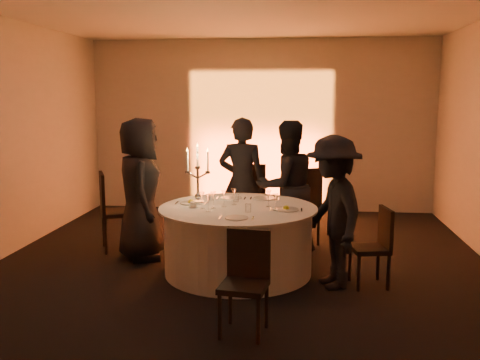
# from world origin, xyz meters

# --- Properties ---
(floor) EXTENTS (7.00, 7.00, 0.00)m
(floor) POSITION_xyz_m (0.00, 0.00, 0.00)
(floor) COLOR black
(floor) RESTS_ON ground
(ceiling) EXTENTS (7.00, 7.00, 0.00)m
(ceiling) POSITION_xyz_m (0.00, 0.00, 3.00)
(ceiling) COLOR silver
(ceiling) RESTS_ON wall_back
(wall_back) EXTENTS (7.00, 0.00, 7.00)m
(wall_back) POSITION_xyz_m (0.00, 3.50, 1.50)
(wall_back) COLOR beige
(wall_back) RESTS_ON floor
(wall_front) EXTENTS (7.00, 0.00, 7.00)m
(wall_front) POSITION_xyz_m (0.00, -3.50, 1.50)
(wall_front) COLOR beige
(wall_front) RESTS_ON floor
(uplighter_fixture) EXTENTS (0.25, 0.12, 0.10)m
(uplighter_fixture) POSITION_xyz_m (0.00, 3.20, 0.05)
(uplighter_fixture) COLOR black
(uplighter_fixture) RESTS_ON floor
(banquet_table) EXTENTS (1.80, 1.80, 0.77)m
(banquet_table) POSITION_xyz_m (0.00, 0.00, 0.38)
(banquet_table) COLOR black
(banquet_table) RESTS_ON floor
(chair_left) EXTENTS (0.60, 0.60, 1.04)m
(chair_left) POSITION_xyz_m (-1.75, 0.73, 0.59)
(chair_left) COLOR black
(chair_left) RESTS_ON floor
(chair_back_left) EXTENTS (0.47, 0.47, 1.07)m
(chair_back_left) POSITION_xyz_m (-0.02, 1.68, 0.60)
(chair_back_left) COLOR black
(chair_back_left) RESTS_ON floor
(chair_back_right) EXTENTS (0.63, 0.63, 1.07)m
(chair_back_right) POSITION_xyz_m (0.73, 1.25, 0.61)
(chair_back_right) COLOR black
(chair_back_right) RESTS_ON floor
(chair_right) EXTENTS (0.44, 0.44, 0.85)m
(chair_right) POSITION_xyz_m (1.51, -0.27, 0.47)
(chair_right) COLOR black
(chair_right) RESTS_ON floor
(chair_front) EXTENTS (0.44, 0.44, 0.88)m
(chair_front) POSITION_xyz_m (0.24, -1.53, 0.49)
(chair_front) COLOR black
(chair_front) RESTS_ON floor
(guest_left) EXTENTS (0.79, 0.99, 1.76)m
(guest_left) POSITION_xyz_m (-1.27, 0.40, 0.88)
(guest_left) COLOR black
(guest_left) RESTS_ON floor
(guest_back_left) EXTENTS (0.66, 0.46, 1.74)m
(guest_back_left) POSITION_xyz_m (-0.08, 1.12, 0.87)
(guest_back_left) COLOR black
(guest_back_left) RESTS_ON floor
(guest_back_right) EXTENTS (1.04, 0.97, 1.71)m
(guest_back_right) POSITION_xyz_m (0.53, 0.96, 0.86)
(guest_back_right) COLOR black
(guest_back_right) RESTS_ON floor
(guest_right) EXTENTS (0.89, 1.18, 1.62)m
(guest_right) POSITION_xyz_m (1.04, -0.34, 0.81)
(guest_right) COLOR black
(guest_right) RESTS_ON floor
(plate_left) EXTENTS (0.36, 0.25, 0.08)m
(plate_left) POSITION_xyz_m (-0.57, 0.13, 0.79)
(plate_left) COLOR silver
(plate_left) RESTS_ON banquet_table
(plate_back_left) EXTENTS (0.36, 0.27, 0.01)m
(plate_back_left) POSITION_xyz_m (-0.14, 0.50, 0.78)
(plate_back_left) COLOR silver
(plate_back_left) RESTS_ON banquet_table
(plate_back_right) EXTENTS (0.36, 0.28, 0.01)m
(plate_back_right) POSITION_xyz_m (0.27, 0.51, 0.78)
(plate_back_right) COLOR silver
(plate_back_right) RESTS_ON banquet_table
(plate_right) EXTENTS (0.36, 0.28, 0.08)m
(plate_right) POSITION_xyz_m (0.55, -0.10, 0.79)
(plate_right) COLOR silver
(plate_right) RESTS_ON banquet_table
(plate_front) EXTENTS (0.36, 0.24, 0.01)m
(plate_front) POSITION_xyz_m (0.05, -0.57, 0.78)
(plate_front) COLOR silver
(plate_front) RESTS_ON banquet_table
(coffee_cup) EXTENTS (0.11, 0.11, 0.07)m
(coffee_cup) POSITION_xyz_m (-0.50, -0.08, 0.80)
(coffee_cup) COLOR silver
(coffee_cup) RESTS_ON banquet_table
(candelabra) EXTENTS (0.30, 0.14, 0.71)m
(candelabra) POSITION_xyz_m (-0.50, 0.20, 1.02)
(candelabra) COLOR silver
(candelabra) RESTS_ON banquet_table
(wine_glass_a) EXTENTS (0.07, 0.07, 0.19)m
(wine_glass_a) POSITION_xyz_m (0.34, 0.06, 0.91)
(wine_glass_a) COLOR white
(wine_glass_a) RESTS_ON banquet_table
(wine_glass_b) EXTENTS (0.07, 0.07, 0.19)m
(wine_glass_b) POSITION_xyz_m (-0.27, -0.10, 0.91)
(wine_glass_b) COLOR white
(wine_glass_b) RESTS_ON banquet_table
(wine_glass_c) EXTENTS (0.07, 0.07, 0.19)m
(wine_glass_c) POSITION_xyz_m (-0.39, -0.14, 0.91)
(wine_glass_c) COLOR white
(wine_glass_c) RESTS_ON banquet_table
(wine_glass_d) EXTENTS (0.07, 0.07, 0.19)m
(wine_glass_d) POSITION_xyz_m (-0.06, 0.12, 0.91)
(wine_glass_d) COLOR white
(wine_glass_d) RESTS_ON banquet_table
(wine_glass_e) EXTENTS (0.07, 0.07, 0.19)m
(wine_glass_e) POSITION_xyz_m (-0.30, -0.27, 0.91)
(wine_glass_e) COLOR white
(wine_glass_e) RESTS_ON banquet_table
(wine_glass_f) EXTENTS (0.07, 0.07, 0.19)m
(wine_glass_f) POSITION_xyz_m (-0.16, -0.01, 0.91)
(wine_glass_f) COLOR white
(wine_glass_f) RESTS_ON banquet_table
(wine_glass_g) EXTENTS (0.07, 0.07, 0.19)m
(wine_glass_g) POSITION_xyz_m (0.43, -0.14, 0.91)
(wine_glass_g) COLOR white
(wine_glass_g) RESTS_ON banquet_table
(tumbler_a) EXTENTS (0.07, 0.07, 0.09)m
(tumbler_a) POSITION_xyz_m (-0.37, 0.36, 0.82)
(tumbler_a) COLOR white
(tumbler_a) RESTS_ON banquet_table
(tumbler_b) EXTENTS (0.07, 0.07, 0.09)m
(tumbler_b) POSITION_xyz_m (-0.06, 0.31, 0.82)
(tumbler_b) COLOR white
(tumbler_b) RESTS_ON banquet_table
(tumbler_c) EXTENTS (0.07, 0.07, 0.09)m
(tumbler_c) POSITION_xyz_m (0.14, -0.25, 0.82)
(tumbler_c) COLOR white
(tumbler_c) RESTS_ON banquet_table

